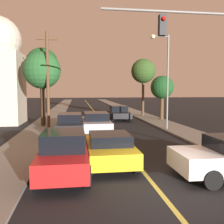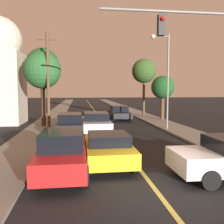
% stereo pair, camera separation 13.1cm
% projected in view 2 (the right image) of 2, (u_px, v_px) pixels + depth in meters
% --- Properties ---
extents(ground_plane, '(200.00, 200.00, 0.00)m').
position_uv_depth(ground_plane, '(157.00, 192.00, 7.85)').
color(ground_plane, black).
extents(road_surface, '(8.48, 80.00, 0.01)m').
position_uv_depth(road_surface, '(93.00, 109.00, 43.40)').
color(road_surface, black).
rests_on(road_surface, ground).
extents(sidewalk_left, '(2.50, 80.00, 0.12)m').
position_uv_depth(sidewalk_left, '(61.00, 109.00, 42.67)').
color(sidewalk_left, gray).
rests_on(sidewalk_left, ground).
extents(sidewalk_right, '(2.50, 80.00, 0.12)m').
position_uv_depth(sidewalk_right, '(124.00, 108.00, 44.12)').
color(sidewalk_right, gray).
rests_on(sidewalk_right, ground).
extents(car_near_lane_front, '(2.02, 4.19, 1.38)m').
position_uv_depth(car_near_lane_front, '(108.00, 148.00, 10.74)').
color(car_near_lane_front, gold).
rests_on(car_near_lane_front, ground).
extents(car_near_lane_second, '(2.05, 4.90, 1.60)m').
position_uv_depth(car_near_lane_second, '(96.00, 123.00, 18.26)').
color(car_near_lane_second, '#A5A8B2').
rests_on(car_near_lane_second, ground).
extents(car_outer_lane_front, '(1.87, 4.63, 1.68)m').
position_uv_depth(car_outer_lane_front, '(63.00, 152.00, 9.48)').
color(car_outer_lane_front, red).
rests_on(car_outer_lane_front, ground).
extents(car_outer_lane_second, '(1.94, 5.18, 1.55)m').
position_uv_depth(car_outer_lane_second, '(70.00, 124.00, 17.99)').
color(car_outer_lane_second, black).
rests_on(car_outer_lane_second, ground).
extents(car_far_oncoming, '(2.06, 5.02, 1.53)m').
position_uv_depth(car_far_oncoming, '(119.00, 112.00, 27.01)').
color(car_far_oncoming, black).
rests_on(car_far_oncoming, ground).
extents(traffic_signal_mast, '(6.21, 0.42, 6.83)m').
position_uv_depth(traffic_signal_mast, '(201.00, 55.00, 11.47)').
color(traffic_signal_mast, slate).
rests_on(traffic_signal_mast, ground).
extents(streetlamp_right, '(1.51, 0.36, 7.41)m').
position_uv_depth(streetlamp_right, '(164.00, 70.00, 19.58)').
color(streetlamp_right, slate).
rests_on(streetlamp_right, ground).
extents(utility_pole_left, '(1.60, 0.24, 7.69)m').
position_uv_depth(utility_pole_left, '(48.00, 79.00, 19.89)').
color(utility_pole_left, '#513823').
rests_on(utility_pole_left, ground).
extents(tree_left_near, '(2.84, 2.84, 6.80)m').
position_uv_depth(tree_left_near, '(42.00, 65.00, 22.05)').
color(tree_left_near, '#3D2B1C').
rests_on(tree_left_near, ground).
extents(tree_left_far, '(3.14, 3.14, 6.34)m').
position_uv_depth(tree_left_far, '(42.00, 71.00, 21.06)').
color(tree_left_far, '#3D2B1C').
rests_on(tree_left_far, ground).
extents(tree_right_near, '(2.93, 2.93, 6.86)m').
position_uv_depth(tree_right_near, '(144.00, 71.00, 30.08)').
color(tree_right_near, '#4C3823').
rests_on(tree_right_near, ground).
extents(tree_right_far, '(2.43, 2.43, 4.61)m').
position_uv_depth(tree_right_far, '(163.00, 88.00, 26.26)').
color(tree_right_far, '#4C3823').
rests_on(tree_right_far, ground).
extents(domed_building_left, '(4.27, 4.27, 10.04)m').
position_uv_depth(domed_building_left, '(0.00, 69.00, 23.47)').
color(domed_building_left, '#BCB29E').
rests_on(domed_building_left, ground).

